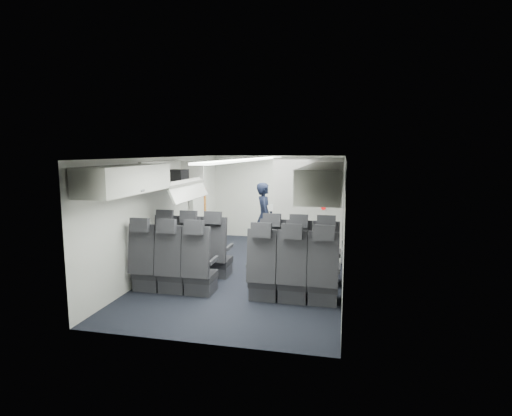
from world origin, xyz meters
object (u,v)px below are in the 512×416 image
at_px(carry_on_bag, 178,175).
at_px(seat_row_mid, 231,272).
at_px(seat_row_front, 245,257).
at_px(flight_attendant, 264,216).
at_px(boarding_door, 198,207).
at_px(galley_unit, 313,204).

bearing_deg(carry_on_bag, seat_row_mid, -29.10).
height_order(seat_row_front, carry_on_bag, carry_on_bag).
xyz_separation_m(seat_row_front, flight_attendant, (-0.08, 2.17, 0.38)).
distance_m(seat_row_mid, flight_attendant, 3.10).
relative_size(seat_row_front, flight_attendant, 2.14).
bearing_deg(seat_row_mid, boarding_door, 118.77).
bearing_deg(seat_row_mid, seat_row_front, 90.00).
height_order(flight_attendant, carry_on_bag, carry_on_bag).
xyz_separation_m(galley_unit, boarding_door, (-2.59, -1.17, 0.00)).
distance_m(seat_row_front, carry_on_bag, 2.07).
xyz_separation_m(seat_row_mid, carry_on_bag, (-1.44, 1.38, 1.40)).
distance_m(seat_row_mid, galley_unit, 4.30).
relative_size(galley_unit, boarding_door, 1.02).
bearing_deg(flight_attendant, galley_unit, -59.72).
bearing_deg(galley_unit, carry_on_bag, -130.83).
bearing_deg(galley_unit, boarding_door, -155.72).
bearing_deg(seat_row_front, carry_on_bag, 161.48).
bearing_deg(seat_row_mid, galley_unit, 77.12).
xyz_separation_m(galley_unit, carry_on_bag, (-2.39, -2.77, 0.86)).
distance_m(seat_row_front, flight_attendant, 2.21).
xyz_separation_m(seat_row_mid, galley_unit, (0.95, 4.15, 0.55)).
height_order(seat_row_mid, boarding_door, boarding_door).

